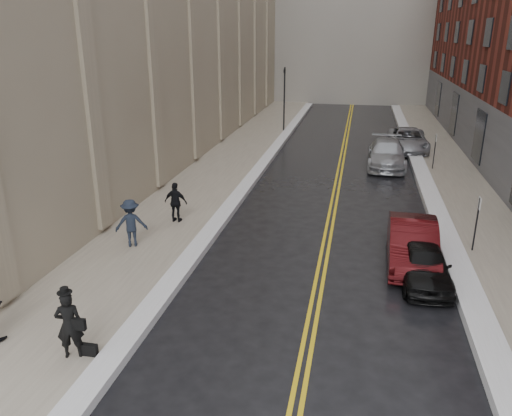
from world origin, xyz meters
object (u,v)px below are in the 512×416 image
at_px(pedestrian_c, 176,202).
at_px(pedestrian_b, 131,223).
at_px(car_silver_far, 408,140).
at_px(car_black, 424,264).
at_px(pedestrian_main, 69,325).
at_px(car_maroon, 412,243).
at_px(car_silver_near, 387,154).

bearing_deg(pedestrian_c, pedestrian_b, 78.87).
relative_size(car_silver_far, pedestrian_b, 3.04).
distance_m(car_black, pedestrian_c, 10.32).
xyz_separation_m(car_silver_far, pedestrian_main, (-10.01, -26.00, 0.27)).
distance_m(car_maroon, car_silver_near, 13.83).
bearing_deg(car_silver_far, car_black, -93.08).
xyz_separation_m(car_silver_far, pedestrian_b, (-11.50, -19.29, 0.29)).
relative_size(car_black, pedestrian_b, 2.09).
distance_m(car_maroon, pedestrian_main, 11.61).
xyz_separation_m(car_silver_near, car_silver_far, (1.58, 4.58, -0.02)).
relative_size(car_maroon, pedestrian_main, 2.63).
bearing_deg(pedestrian_main, pedestrian_b, -99.13).
distance_m(car_silver_near, pedestrian_b, 17.75).
distance_m(car_black, car_silver_far, 19.83).
xyz_separation_m(car_black, car_maroon, (-0.25, 1.40, 0.12)).
relative_size(car_silver_near, car_silver_far, 0.98).
distance_m(car_maroon, car_silver_far, 18.45).
xyz_separation_m(pedestrian_main, pedestrian_c, (-0.74, 9.47, -0.03)).
height_order(car_maroon, car_silver_near, car_silver_near).
height_order(pedestrian_b, pedestrian_c, pedestrian_b).
distance_m(car_maroon, pedestrian_c, 9.72).
bearing_deg(car_silver_near, car_maroon, -87.46).
height_order(car_black, pedestrian_b, pedestrian_b).
xyz_separation_m(car_black, pedestrian_c, (-9.78, 3.28, 0.36)).
xyz_separation_m(car_black, pedestrian_b, (-10.54, 0.52, 0.41)).
height_order(car_maroon, pedestrian_main, pedestrian_main).
height_order(car_silver_far, pedestrian_c, pedestrian_c).
bearing_deg(pedestrian_c, pedestrian_main, 98.60).
bearing_deg(car_black, car_silver_near, 89.66).
bearing_deg(car_silver_near, pedestrian_main, -110.45).
xyz_separation_m(car_black, car_silver_near, (-0.61, 15.23, 0.14)).
bearing_deg(car_black, car_silver_far, 84.55).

